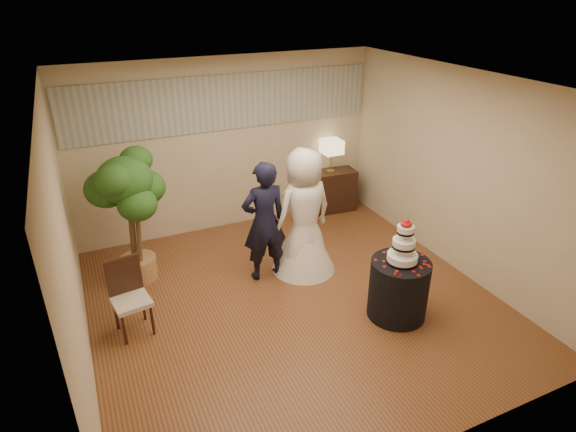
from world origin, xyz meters
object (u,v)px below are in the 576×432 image
groom (264,222)px  wedding_cake (404,241)px  bride (304,212)px  console (330,191)px  ficus_tree (131,218)px  side_chair (131,299)px  cake_table (398,289)px  table_lamp (331,156)px

groom → wedding_cake: size_ratio=3.01×
wedding_cake → bride: bearing=111.5°
console → ficus_tree: ficus_tree is taller
bride → console: bride is taller
side_chair → bride: bearing=1.7°
cake_table → console: bearing=76.4°
cake_table → wedding_cake: (0.00, 0.00, 0.67)m
groom → bride: bearing=176.3°
groom → cake_table: 1.96m
groom → wedding_cake: groom is taller
table_lamp → ficus_tree: (-3.54, -0.85, -0.10)m
bride → side_chair: bearing=0.8°
side_chair → console: bearing=19.8°
bride → cake_table: 1.66m
wedding_cake → ficus_tree: bearing=141.8°
groom → console: (1.90, 1.55, -0.48)m
wedding_cake → ficus_tree: (-2.80, 2.20, -0.10)m
console → groom: bearing=-135.8°
table_lamp → side_chair: (-3.77, -2.03, -0.58)m
bride → side_chair: size_ratio=1.96×
ficus_tree → side_chair: bearing=-101.1°
bride → ficus_tree: ficus_tree is taller
bride → ficus_tree: size_ratio=0.96×
bride → console: bearing=-138.9°
bride → table_lamp: (1.31, 1.59, 0.13)m
cake_table → ficus_tree: 3.60m
groom → table_lamp: groom is taller
console → side_chair: (-3.77, -2.03, 0.09)m
groom → bride: (0.58, -0.04, 0.05)m
table_lamp → wedding_cake: bearing=-103.6°
console → side_chair: side_chair is taller
wedding_cake → ficus_tree: size_ratio=0.30×
console → table_lamp: size_ratio=1.56×
bride → wedding_cake: bearing=102.2°
table_lamp → console: bearing=0.0°
ficus_tree → wedding_cake: bearing=-38.2°
cake_table → side_chair: 3.20m
console → table_lamp: (0.00, 0.00, 0.67)m
bride → cake_table: bearing=102.2°
groom → cake_table: size_ratio=2.25×
groom → side_chair: 1.97m
ficus_tree → bride: bearing=-18.3°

